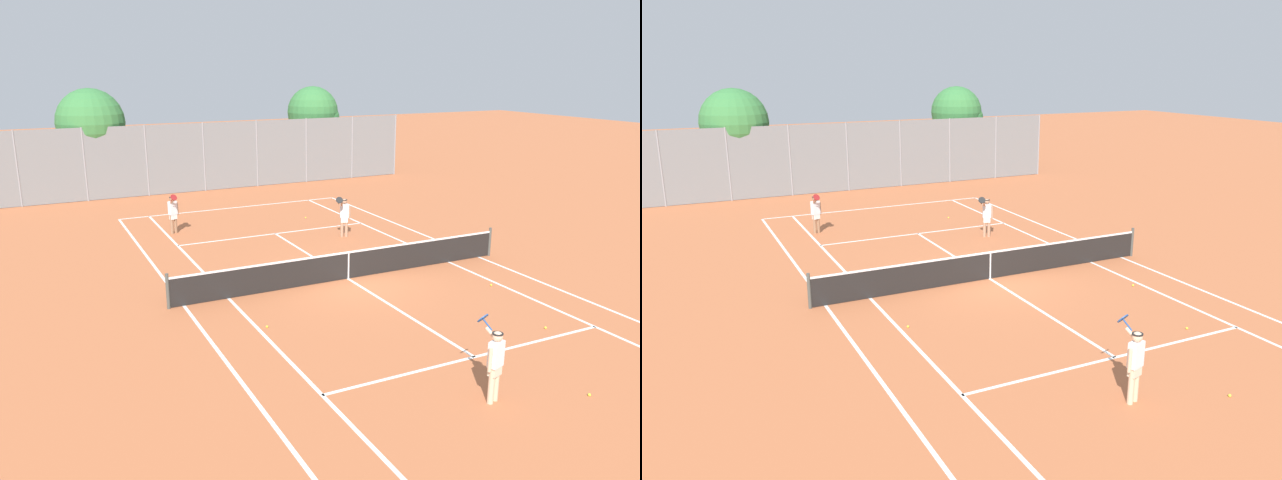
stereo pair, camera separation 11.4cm
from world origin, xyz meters
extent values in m
plane|color=#BC663D|center=(0.00, 0.00, 0.00)|extent=(120.00, 120.00, 0.00)
cube|color=white|center=(0.00, 11.90, 0.00)|extent=(11.00, 0.10, 0.01)
cube|color=white|center=(-5.50, 0.00, 0.00)|extent=(0.10, 23.80, 0.01)
cube|color=white|center=(5.50, 0.00, 0.00)|extent=(0.10, 23.80, 0.01)
cube|color=white|center=(-4.13, 0.00, 0.00)|extent=(0.10, 23.80, 0.01)
cube|color=white|center=(4.13, 0.00, 0.00)|extent=(0.10, 23.80, 0.01)
cube|color=white|center=(0.00, -6.40, 0.00)|extent=(8.26, 0.10, 0.01)
cube|color=white|center=(0.00, 6.40, 0.00)|extent=(8.26, 0.10, 0.01)
cube|color=white|center=(0.00, 0.00, 0.00)|extent=(0.10, 12.80, 0.01)
cylinder|color=#474C47|center=(-5.95, 0.00, 0.53)|extent=(0.10, 0.10, 1.07)
cylinder|color=#474C47|center=(5.95, 0.00, 0.53)|extent=(0.10, 0.10, 1.07)
cube|color=black|center=(0.00, 0.00, 0.46)|extent=(11.90, 0.02, 0.89)
cube|color=white|center=(0.00, 0.00, 0.92)|extent=(11.90, 0.03, 0.06)
cube|color=white|center=(0.00, 0.00, 0.44)|extent=(0.05, 0.03, 0.89)
cylinder|color=beige|center=(-1.11, -8.24, 0.41)|extent=(0.13, 0.13, 0.82)
cylinder|color=beige|center=(-0.94, -8.18, 0.41)|extent=(0.13, 0.13, 0.82)
cube|color=beige|center=(-1.02, -8.21, 0.74)|extent=(0.32, 0.26, 0.24)
cube|color=white|center=(-1.02, -8.21, 1.10)|extent=(0.38, 0.29, 0.56)
sphere|color=beige|center=(-1.02, -8.21, 1.49)|extent=(0.22, 0.22, 0.22)
cylinder|color=black|center=(-1.02, -8.21, 1.56)|extent=(0.23, 0.23, 0.02)
cylinder|color=beige|center=(-1.23, -8.28, 1.04)|extent=(0.08, 0.08, 0.52)
cylinder|color=beige|center=(-0.94, -8.04, 1.39)|extent=(0.21, 0.46, 0.35)
cylinder|color=#1E4C99|center=(-0.90, -7.75, 1.55)|extent=(0.11, 0.25, 0.22)
cylinder|color=#1E4C99|center=(-0.93, -7.64, 1.66)|extent=(0.33, 0.27, 0.23)
cylinder|color=#936B4C|center=(-3.72, 8.36, 0.41)|extent=(0.13, 0.13, 0.82)
cylinder|color=#936B4C|center=(-3.89, 8.30, 0.41)|extent=(0.13, 0.13, 0.82)
cube|color=white|center=(-3.80, 8.33, 0.74)|extent=(0.33, 0.27, 0.24)
cube|color=white|center=(-3.80, 8.33, 1.10)|extent=(0.39, 0.31, 0.56)
sphere|color=#936B4C|center=(-3.80, 8.33, 1.49)|extent=(0.22, 0.22, 0.22)
cylinder|color=black|center=(-3.80, 8.33, 1.56)|extent=(0.23, 0.23, 0.02)
cylinder|color=#936B4C|center=(-3.60, 8.41, 1.04)|extent=(0.08, 0.08, 0.52)
cylinder|color=#936B4C|center=(-3.88, 8.15, 1.39)|extent=(0.24, 0.45, 0.35)
cylinder|color=maroon|center=(-3.90, 7.86, 1.55)|extent=(0.12, 0.25, 0.22)
cylinder|color=maroon|center=(-3.86, 7.75, 1.66)|extent=(0.33, 0.28, 0.23)
cylinder|color=tan|center=(2.46, 4.67, 0.41)|extent=(0.13, 0.13, 0.82)
cylinder|color=tan|center=(2.29, 4.74, 0.41)|extent=(0.13, 0.13, 0.82)
cube|color=white|center=(2.37, 4.71, 0.74)|extent=(0.33, 0.27, 0.24)
cube|color=white|center=(2.37, 4.71, 1.10)|extent=(0.39, 0.31, 0.56)
sphere|color=tan|center=(2.37, 4.71, 1.49)|extent=(0.22, 0.22, 0.22)
cylinder|color=black|center=(2.37, 4.71, 1.56)|extent=(0.23, 0.23, 0.02)
cylinder|color=tan|center=(2.58, 4.62, 1.04)|extent=(0.08, 0.08, 0.52)
cylinder|color=tan|center=(2.20, 4.62, 1.39)|extent=(0.24, 0.45, 0.35)
cylinder|color=black|center=(1.98, 4.43, 1.55)|extent=(0.12, 0.24, 0.22)
cylinder|color=black|center=(1.94, 4.32, 1.66)|extent=(0.33, 0.29, 0.23)
sphere|color=#D1DB33|center=(3.79, -2.63, 0.03)|extent=(0.07, 0.07, 0.07)
sphere|color=#D1DB33|center=(1.00, -8.96, 0.03)|extent=(0.07, 0.07, 0.07)
sphere|color=#D1DB33|center=(-3.89, -2.55, 0.03)|extent=(0.07, 0.07, 0.07)
sphere|color=#D1DB33|center=(2.30, 8.32, 0.03)|extent=(0.07, 0.07, 0.07)
sphere|color=#D1DB33|center=(-0.40, 0.50, 0.03)|extent=(0.07, 0.07, 0.07)
sphere|color=#D1DB33|center=(2.82, -5.91, 0.03)|extent=(0.07, 0.07, 0.07)
cylinder|color=gray|center=(-9.42, 16.79, 1.90)|extent=(0.08, 0.08, 3.80)
cylinder|color=gray|center=(-6.28, 16.79, 1.90)|extent=(0.08, 0.08, 3.80)
cylinder|color=gray|center=(-3.14, 16.79, 1.90)|extent=(0.08, 0.08, 3.80)
cylinder|color=gray|center=(0.00, 16.79, 1.90)|extent=(0.08, 0.08, 3.80)
cylinder|color=gray|center=(3.14, 16.79, 1.90)|extent=(0.08, 0.08, 3.80)
cylinder|color=gray|center=(6.28, 16.79, 1.90)|extent=(0.08, 0.08, 3.80)
cylinder|color=gray|center=(9.42, 16.79, 1.90)|extent=(0.08, 0.08, 3.80)
cylinder|color=gray|center=(12.56, 16.79, 1.90)|extent=(0.08, 0.08, 3.80)
cube|color=slate|center=(0.00, 16.79, 1.90)|extent=(25.11, 0.02, 3.76)
cylinder|color=brown|center=(-5.62, 18.42, 1.32)|extent=(0.22, 0.22, 2.64)
sphere|color=#387A3D|center=(-5.62, 18.42, 3.89)|extent=(3.59, 3.59, 3.59)
sphere|color=#387A3D|center=(-5.50, 18.56, 3.44)|extent=(2.41, 2.41, 2.41)
cylinder|color=brown|center=(7.78, 19.04, 1.42)|extent=(0.26, 0.26, 2.85)
sphere|color=#387A3D|center=(7.78, 19.04, 3.97)|extent=(3.21, 3.21, 3.21)
sphere|color=#387A3D|center=(8.29, 18.77, 3.57)|extent=(2.26, 2.26, 2.26)
camera|label=1|loc=(-9.45, -17.13, 6.84)|focal=35.00mm
camera|label=2|loc=(-9.35, -17.18, 6.84)|focal=35.00mm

